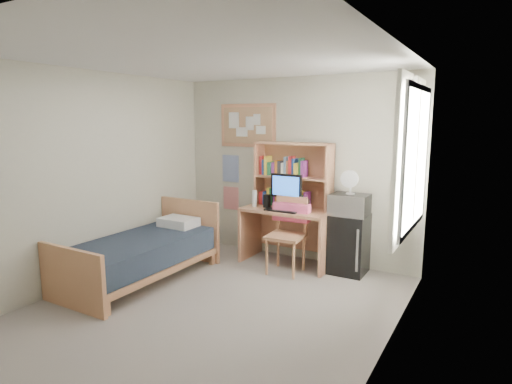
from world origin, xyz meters
The scene contains 26 objects.
floor centered at (0.00, 0.00, -0.01)m, with size 3.60×4.20×0.02m, color gray.
ceiling centered at (0.00, 0.00, 2.60)m, with size 3.60×4.20×0.02m, color silver.
wall_back centered at (0.00, 2.10, 1.30)m, with size 3.60×0.04×2.60m, color beige.
wall_front centered at (0.00, -2.10, 1.30)m, with size 3.60×0.04×2.60m, color beige.
wall_left centered at (-1.80, 0.00, 1.30)m, with size 0.04×4.20×2.60m, color beige.
wall_right centered at (1.80, 0.00, 1.30)m, with size 0.04×4.20×2.60m, color beige.
window_unit centered at (1.75, 1.20, 1.60)m, with size 0.10×1.40×1.70m, color white.
curtain_left centered at (1.72, 0.80, 1.60)m, with size 0.04×0.55×1.70m, color silver.
curtain_right centered at (1.72, 1.60, 1.60)m, with size 0.04×0.55×1.70m, color silver.
bulletin_board centered at (-0.78, 2.08, 1.92)m, with size 0.94×0.03×0.64m, color tan.
poster_wave centered at (-1.10, 2.09, 1.25)m, with size 0.30×0.01×0.42m, color #244392.
poster_japan centered at (-1.10, 2.09, 0.78)m, with size 0.28×0.01×0.36m, color red.
desk centered at (0.05, 1.77, 0.39)m, with size 1.26×0.63×0.79m, color tan.
desk_chair centered at (0.19, 1.42, 0.50)m, with size 0.50×0.50×1.01m, color tan.
mini_fridge centered at (0.91, 1.84, 0.39)m, with size 0.46×0.46×0.78m, color black.
bed centered at (-1.28, 0.27, 0.27)m, with size 0.97×1.94×0.53m, color #1A222F.
hutch centered at (0.06, 1.92, 1.24)m, with size 1.11×0.28×0.91m, color tan.
monitor centered at (0.05, 1.71, 1.03)m, with size 0.45×0.04×0.48m, color black.
keyboard centered at (0.05, 1.57, 0.80)m, with size 0.47×0.15×0.02m, color black.
speaker_left centered at (-0.25, 1.71, 0.88)m, with size 0.08×0.08×0.19m, color black.
speaker_right centered at (0.35, 1.70, 0.87)m, with size 0.07×0.07×0.17m, color black.
water_bottle centered at (-0.43, 1.67, 0.90)m, with size 0.07×0.07×0.23m, color white.
hoodie centered at (0.18, 1.62, 0.78)m, with size 0.50×0.15×0.24m, color #F35C8E.
microwave centered at (0.91, 1.82, 0.92)m, with size 0.47×0.36×0.27m, color #BCBCC1.
desk_fan centered at (0.91, 1.82, 1.20)m, with size 0.22×0.22×0.28m, color white.
pillow centered at (-1.28, 1.02, 0.59)m, with size 0.51×0.35×0.12m, color white.
Camera 1 is at (2.56, -3.48, 2.00)m, focal length 30.00 mm.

